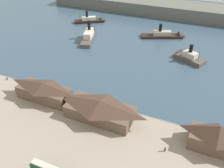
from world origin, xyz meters
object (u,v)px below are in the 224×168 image
ferry_shed_west_terminal (217,137)px  mooring_post_west (7,79)px  ferry_shed_central_terminal (44,91)px  mooring_post_center_west (140,116)px  ferry_departing_north (93,20)px  ferry_approaching_east (90,35)px  ferry_mid_harbor (168,35)px  ferry_shed_customs_shed (100,109)px  pedestrian_by_tram (165,149)px  ferry_moored_west (187,56)px

ferry_shed_west_terminal → mooring_post_west: bearing=177.4°
ferry_shed_west_terminal → ferry_shed_central_terminal: bearing=-179.6°
ferry_shed_central_terminal → mooring_post_center_west: size_ratio=21.75×
mooring_post_center_west → ferry_departing_north: (-58.36, 78.19, -0.32)m
ferry_shed_central_terminal → mooring_post_center_west: bearing=6.5°
ferry_approaching_east → ferry_departing_north: bearing=114.2°
mooring_post_west → mooring_post_center_west: same height
ferry_shed_west_terminal → ferry_departing_north: bearing=134.8°
ferry_shed_central_terminal → mooring_post_west: (-21.84, 3.94, -2.93)m
ferry_approaching_east → ferry_mid_harbor: 44.41m
ferry_shed_west_terminal → mooring_post_west: ferry_shed_west_terminal is taller
mooring_post_center_west → ferry_departing_north: 97.57m
ferry_departing_north → ferry_shed_central_terminal: bearing=-73.7°
mooring_post_west → ferry_shed_west_terminal: bearing=-2.6°
ferry_shed_customs_shed → mooring_post_center_west: ferry_shed_customs_shed is taller
ferry_shed_west_terminal → pedestrian_by_tram: size_ratio=8.80×
ferry_shed_central_terminal → ferry_moored_west: (41.46, 53.42, -3.02)m
pedestrian_by_tram → ferry_departing_north: 112.17m
ferry_shed_customs_shed → mooring_post_west: size_ratio=24.77×
ferry_shed_west_terminal → ferry_mid_harbor: bearing=111.5°
ferry_approaching_east → ferry_moored_west: size_ratio=1.55×
mooring_post_west → ferry_approaching_east: bearing=80.7°
pedestrian_by_tram → ferry_moored_west: ferry_moored_west is taller
ferry_mid_harbor → ferry_shed_west_terminal: bearing=-68.5°
ferry_departing_north → mooring_post_center_west: bearing=-53.3°
ferry_approaching_east → ferry_moored_west: ferry_approaching_east is taller
mooring_post_center_west → ferry_moored_west: bearing=81.9°
ferry_shed_central_terminal → pedestrian_by_tram: size_ratio=11.81×
ferry_shed_central_terminal → pedestrian_by_tram: bearing=-8.0°
pedestrian_by_tram → ferry_departing_north: size_ratio=0.08×
ferry_mid_harbor → pedestrian_by_tram: bearing=-77.9°
ferry_shed_west_terminal → ferry_moored_west: size_ratio=0.88×
mooring_post_west → mooring_post_center_west: bearing=-0.0°
ferry_departing_north → ferry_moored_west: (65.40, -28.67, 0.24)m
ferry_shed_central_terminal → mooring_post_west: bearing=169.8°
mooring_post_west → ferry_departing_north: (-2.10, 78.15, -0.32)m
ferry_shed_central_terminal → ferry_departing_north: size_ratio=0.96×
pedestrian_by_tram → ferry_mid_harbor: ferry_mid_harbor is taller
pedestrian_by_tram → mooring_post_west: 67.66m
ferry_shed_west_terminal → pedestrian_by_tram: 14.37m
mooring_post_center_west → ferry_shed_west_terminal: bearing=-8.8°
ferry_shed_central_terminal → ferry_mid_harbor: size_ratio=0.77×
mooring_post_west → ferry_approaching_east: size_ratio=0.04×
mooring_post_west → ferry_shed_customs_shed: bearing=-6.1°
ferry_shed_central_terminal → ferry_shed_customs_shed: bearing=-2.1°
mooring_post_west → ferry_mid_harbor: (49.07, 72.62, -0.40)m
mooring_post_west → ferry_approaching_east: (8.82, 53.87, 0.22)m
ferry_shed_customs_shed → mooring_post_west: ferry_shed_customs_shed is taller
ferry_departing_north → ferry_mid_harbor: ferry_mid_harbor is taller
ferry_departing_north → ferry_approaching_east: bearing=-65.8°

